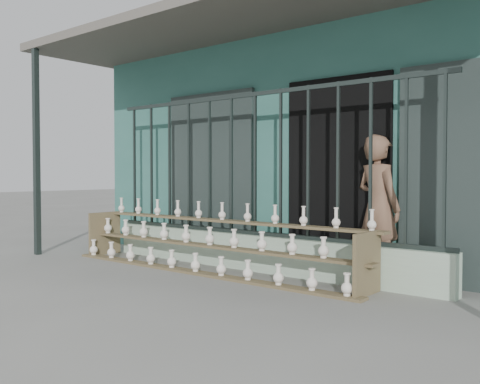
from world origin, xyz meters
The scene contains 6 objects.
ground centered at (0.00, 0.00, 0.00)m, with size 60.00×60.00×0.00m, color slate.
workshop_building centered at (0.00, 4.23, 1.62)m, with size 7.40×6.60×3.21m.
parapet_wall centered at (0.00, 1.30, 0.23)m, with size 5.00×0.20×0.45m, color #A5C1A5.
security_fence centered at (0.00, 1.30, 1.35)m, with size 5.00×0.04×1.80m.
shelf_rack centered at (-0.42, 0.89, 0.36)m, with size 4.50×0.68×0.85m.
elderly_woman centered at (1.49, 1.66, 0.83)m, with size 0.61×0.40×1.66m, color brown.
Camera 1 is at (4.13, -4.01, 1.23)m, focal length 40.00 mm.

